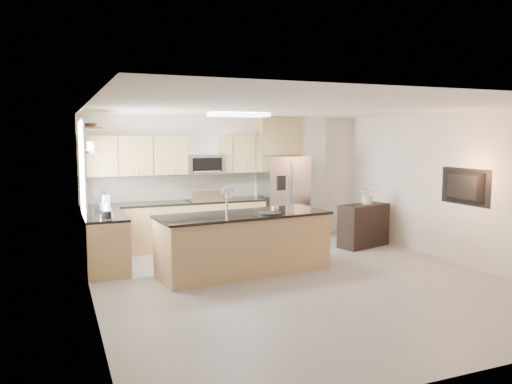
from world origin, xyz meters
name	(u,v)px	position (x,y,z in m)	size (l,w,h in m)	color
floor	(300,281)	(0.00, 0.00, 0.00)	(6.50, 6.50, 0.00)	gray
ceiling	(302,108)	(0.00, 0.00, 2.60)	(6.00, 6.50, 0.02)	white
wall_back	(230,179)	(0.00, 3.25, 1.30)	(6.00, 0.02, 2.60)	silver
wall_front	(468,237)	(0.00, -3.25, 1.30)	(6.00, 0.02, 2.60)	silver
wall_left	(90,207)	(-3.00, 0.00, 1.30)	(0.02, 6.50, 2.60)	silver
wall_right	(457,188)	(3.00, 0.00, 1.30)	(0.02, 6.50, 2.60)	silver
back_counter	(176,224)	(-1.23, 2.93, 0.47)	(3.55, 0.66, 1.44)	tan
left_counter	(105,242)	(-2.67, 1.85, 0.46)	(0.66, 1.50, 0.92)	tan
range	(207,222)	(-0.60, 2.92, 0.47)	(0.76, 0.64, 1.14)	black
upper_cabinets	(169,155)	(-1.30, 3.09, 1.83)	(3.50, 0.33, 0.75)	tan
microwave	(205,164)	(-0.60, 3.04, 1.63)	(0.76, 0.40, 0.40)	#AEADB0
refrigerator	(283,198)	(1.06, 2.87, 0.89)	(0.92, 0.78, 1.78)	#AEADB0
partition_column	(310,177)	(1.82, 3.10, 1.30)	(0.60, 0.30, 2.60)	beige
window	(83,170)	(-2.98, 1.85, 1.65)	(0.04, 1.15, 1.65)	white
shelf_lower	(90,151)	(-2.85, 1.95, 1.95)	(0.30, 1.20, 0.04)	brown
shelf_upper	(89,128)	(-2.85, 1.95, 2.32)	(0.30, 1.20, 0.04)	brown
ceiling_fixture	(239,115)	(-0.40, 1.60, 2.56)	(1.00, 0.50, 0.06)	white
island	(244,243)	(-0.62, 0.79, 0.48)	(2.86, 1.25, 1.39)	tan
credenza	(363,225)	(2.26, 1.66, 0.42)	(1.06, 0.45, 0.85)	black
cup	(275,209)	(-0.10, 0.72, 1.01)	(0.13, 0.13, 0.10)	silver
platter	(269,213)	(-0.25, 0.61, 0.97)	(0.40, 0.40, 0.02)	black
blender	(106,208)	(-2.67, 1.41, 1.08)	(0.16, 0.16, 0.36)	black
kettle	(108,208)	(-2.62, 1.73, 1.04)	(0.21, 0.21, 0.27)	#AEADB0
coffee_maker	(101,201)	(-2.69, 2.17, 1.09)	(0.22, 0.25, 0.37)	black
bowl	(89,124)	(-2.85, 2.06, 2.38)	(0.38, 0.38, 0.09)	#AEADB0
flower_vase	(368,188)	(2.34, 1.66, 1.17)	(0.58, 0.50, 0.64)	silver
television	(461,187)	(2.91, -0.20, 1.35)	(1.08, 0.14, 0.62)	black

